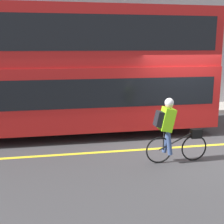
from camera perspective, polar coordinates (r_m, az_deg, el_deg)
name	(u,v)px	position (r m, az deg, el deg)	size (l,w,h in m)	color
ground_plane	(192,145)	(9.12, 14.37, -5.95)	(80.00, 80.00, 0.00)	#38383A
road_center_line	(193,146)	(9.05, 14.58, -6.08)	(50.00, 0.14, 0.01)	yellow
sidewalk_curb	(145,110)	(13.25, 5.98, 0.31)	(60.00, 1.77, 0.14)	#A8A399
building_facade	(140,13)	(14.02, 5.08, 17.53)	(60.00, 0.30, 8.20)	#9E9EA3
bus	(21,66)	(9.83, -16.29, 8.02)	(11.72, 2.54, 3.88)	black
cyclist_on_bike	(171,128)	(7.50, 10.74, -2.91)	(1.54, 0.32, 1.58)	black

